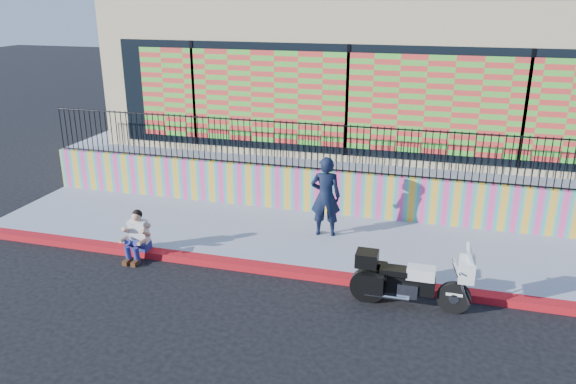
% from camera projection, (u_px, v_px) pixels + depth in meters
% --- Properties ---
extents(ground, '(90.00, 90.00, 0.00)m').
position_uv_depth(ground, '(306.00, 277.00, 11.33)').
color(ground, black).
rests_on(ground, ground).
extents(red_curb, '(16.00, 0.30, 0.15)m').
position_uv_depth(red_curb, '(306.00, 274.00, 11.30)').
color(red_curb, '#AB0C25').
rests_on(red_curb, ground).
extents(sidewalk, '(16.00, 3.00, 0.15)m').
position_uv_depth(sidewalk, '(324.00, 241.00, 12.80)').
color(sidewalk, gray).
rests_on(sidewalk, ground).
extents(mural_wall, '(16.00, 0.20, 1.10)m').
position_uv_depth(mural_wall, '(338.00, 193.00, 14.05)').
color(mural_wall, '#EA3D8C').
rests_on(mural_wall, sidewalk).
extents(metal_fence, '(15.80, 0.04, 1.20)m').
position_uv_depth(metal_fence, '(339.00, 148.00, 13.66)').
color(metal_fence, black).
rests_on(metal_fence, mural_wall).
extents(elevated_platform, '(16.00, 10.00, 1.25)m').
position_uv_depth(elevated_platform, '(367.00, 146.00, 18.70)').
color(elevated_platform, gray).
rests_on(elevated_platform, ground).
extents(storefront_building, '(14.00, 8.06, 4.00)m').
position_uv_depth(storefront_building, '(370.00, 67.00, 17.63)').
color(storefront_building, '#CCB988').
rests_on(storefront_building, elevated_platform).
extents(police_motorcycle, '(2.12, 0.70, 1.32)m').
position_uv_depth(police_motorcycle, '(409.00, 279.00, 10.10)').
color(police_motorcycle, black).
rests_on(police_motorcycle, ground).
extents(police_officer, '(0.74, 0.54, 1.86)m').
position_uv_depth(police_officer, '(326.00, 196.00, 12.67)').
color(police_officer, black).
rests_on(police_officer, sidewalk).
extents(seated_man, '(0.54, 0.71, 1.06)m').
position_uv_depth(seated_man, '(136.00, 240.00, 11.94)').
color(seated_man, navy).
rests_on(seated_man, ground).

